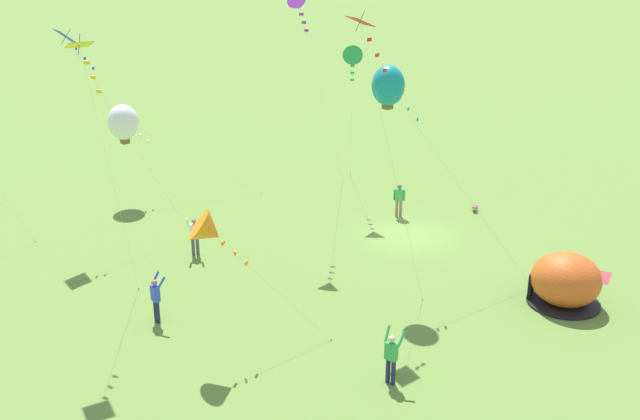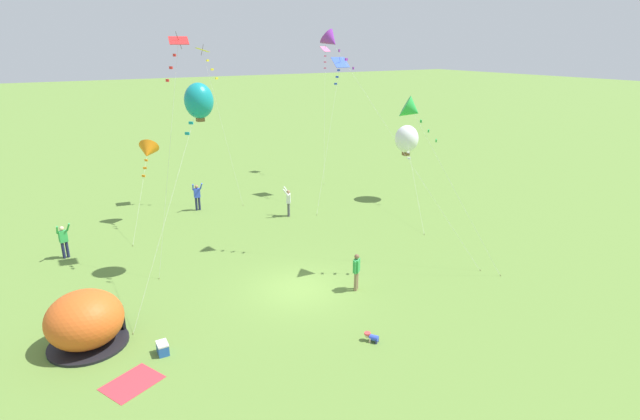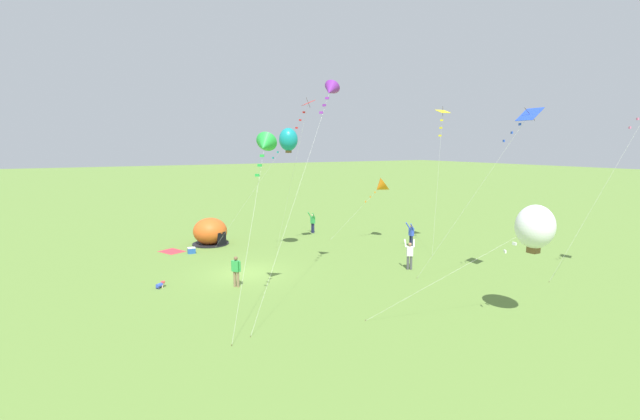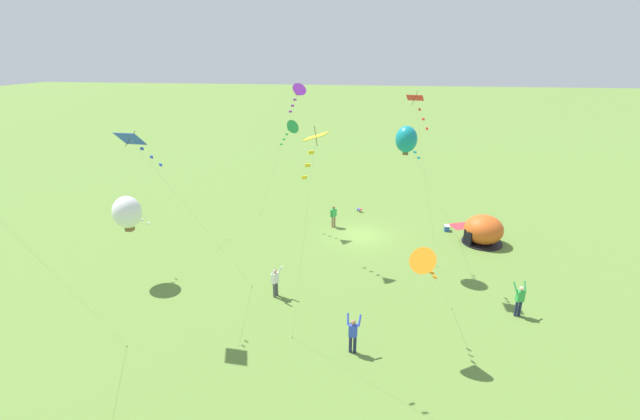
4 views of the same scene
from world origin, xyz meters
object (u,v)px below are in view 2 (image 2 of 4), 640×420
Objects in this scene: kite_green at (412,110)px; kite_blue at (340,66)px; person_strolling at (197,196)px; kite_red at (177,50)px; person_with_toddler at (64,240)px; person_arms_raised at (288,201)px; kite_teal at (199,101)px; kite_white at (407,139)px; person_watching_sky at (356,270)px; cooler_box at (163,348)px; kite_yellow at (205,57)px; kite_pink at (325,55)px; kite_purple at (331,41)px; toddler_crawling at (372,337)px; kite_orange at (148,151)px; popup_tent at (85,321)px.

kite_blue reaches higher than kite_green.
kite_red reaches higher than person_strolling.
person_with_toddler is 20.22m from kite_blue.
person_arms_raised is 11.10m from kite_teal.
kite_blue is (-3.32, 3.47, 4.77)m from kite_white.
person_watching_sky is 10.21m from kite_teal.
kite_green reaches higher than person_watching_sky.
kite_red is at bearing -170.34° from kite_white.
cooler_box is 20.38m from kite_yellow.
kite_teal is 0.86× the size of kite_pink.
kite_purple reaches higher than kite_white.
kite_pink is at bearing 47.76° from person_arms_raised.
kite_teal is at bearing -143.54° from person_arms_raised.
person_with_toddler is 21.93m from kite_white.
person_watching_sky is 0.21× the size of kite_green.
kite_blue is 0.92× the size of kite_yellow.
person_with_toddler is 14.16m from kite_yellow.
kite_yellow reaches higher than person_strolling.
kite_yellow is (4.17, 8.79, -0.51)m from kite_red.
kite_pink reaches higher than person_arms_raised.
kite_red is 2.65m from kite_teal.
person_watching_sky is 10.73m from person_arms_raised.
person_strolling is at bearing 26.59° from person_with_toddler.
kite_yellow is (-8.53, 2.59, 0.66)m from kite_blue.
kite_purple reaches higher than toddler_crawling.
person_with_toddler reaches higher than toddler_crawling.
kite_orange reaches higher than person_arms_raised.
kite_pink reaches higher than popup_tent.
popup_tent is 0.55× the size of kite_orange.
person_watching_sky is at bearing -117.49° from kite_pink.
person_watching_sky is at bearing -53.43° from kite_red.
person_watching_sky is at bearing -119.55° from kite_blue.
kite_orange is (-2.97, -0.75, 3.41)m from person_strolling.
toddler_crawling is 18.47m from kite_orange.
kite_white is 14.37m from kite_yellow.
popup_tent reaches higher than person_arms_raised.
kite_purple is at bearing -125.14° from kite_blue.
person_watching_sky is at bearing 63.51° from toddler_crawling.
kite_purple is at bearing 67.85° from toddler_crawling.
kite_blue is (12.34, 7.75, 0.94)m from kite_teal.
kite_purple reaches higher than person_arms_raised.
kite_yellow reaches higher than person_with_toddler.
kite_purple is at bearing -23.88° from person_with_toddler.
kite_white is (16.02, 2.73, -5.94)m from kite_red.
toddler_crawling is 21.24m from kite_blue.
kite_white is (8.80, -0.79, 3.28)m from person_arms_raised.
kite_pink reaches higher than person_with_toddler.
kite_green is (14.05, -0.87, 6.72)m from popup_tent.
popup_tent is 3.05m from cooler_box.
popup_tent reaches higher than person_watching_sky.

